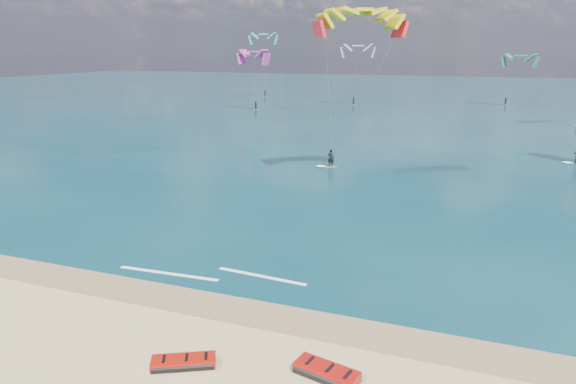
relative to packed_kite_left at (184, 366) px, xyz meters
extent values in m
plane|color=tan|center=(-3.81, 41.38, 0.00)|extent=(320.00, 320.00, 0.00)
cube|color=brown|center=(-3.81, 4.38, 0.00)|extent=(320.00, 2.40, 0.01)
cube|color=#0A303A|center=(-3.81, 105.38, 0.02)|extent=(320.00, 200.00, 0.04)
cube|color=yellow|center=(-3.61, 32.07, 0.07)|extent=(1.28, 0.95, 0.06)
imported|color=black|center=(-3.61, 32.07, 0.91)|extent=(0.62, 0.42, 1.66)
cylinder|color=black|center=(-3.34, 31.79, 1.15)|extent=(0.46, 0.28, 0.04)
cube|color=white|center=(-4.76, 6.38, 0.04)|extent=(5.41, 0.53, 0.01)
cube|color=white|center=(-0.29, 7.68, 0.04)|extent=(4.76, 0.58, 0.01)
camera|label=1|loc=(8.88, -13.49, 10.79)|focal=32.00mm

